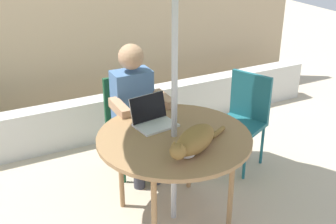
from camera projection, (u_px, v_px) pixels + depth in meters
The scene contains 9 objects.
ground_plane at pixel (174, 217), 3.50m from camera, with size 14.00×14.00×0.00m, color #BCAD93.
fence_back at pixel (84, 41), 4.91m from camera, with size 5.70×0.08×1.76m, color tan.
planter_wall_low at pixel (108, 117), 4.64m from camera, with size 5.13×0.20×0.46m, color beige.
patio_table at pixel (174, 142), 3.21m from camera, with size 1.14×1.14×0.74m.
chair_occupied at pixel (129, 116), 4.00m from camera, with size 0.40×0.40×0.88m.
chair_empty at pixel (244, 113), 4.05m from camera, with size 0.53×0.53×0.88m.
person_seated at pixel (135, 105), 3.80m from camera, with size 0.48×0.48×1.22m.
laptop at pixel (152, 116), 3.34m from camera, with size 0.33×0.29×0.21m.
cat at pixel (194, 141), 2.94m from camera, with size 0.59×0.37×0.17m.
Camera 1 is at (-1.30, -2.49, 2.24)m, focal length 46.66 mm.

